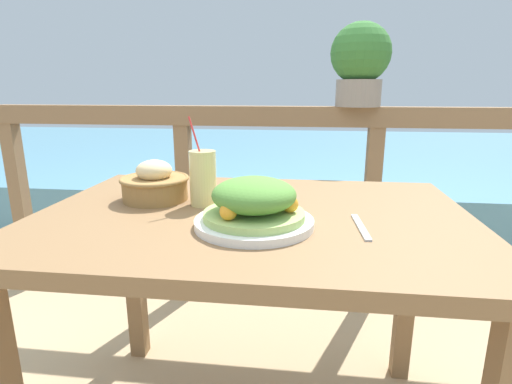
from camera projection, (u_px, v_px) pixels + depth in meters
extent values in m
cube|color=olive|center=(253.00, 219.00, 1.08)|extent=(1.16, 0.82, 0.04)
cube|color=olive|center=(134.00, 275.00, 1.58)|extent=(0.06, 0.06, 0.70)
cube|color=olive|center=(407.00, 291.00, 1.45)|extent=(0.06, 0.06, 0.70)
cube|color=brown|center=(277.00, 116.00, 1.85)|extent=(2.80, 0.08, 0.09)
cube|color=brown|center=(22.00, 207.00, 2.14)|extent=(0.07, 0.07, 0.90)
cube|color=brown|center=(186.00, 214.00, 2.03)|extent=(0.07, 0.07, 0.90)
cube|color=brown|center=(370.00, 221.00, 1.92)|extent=(0.07, 0.07, 0.90)
cube|color=#568EA8|center=(292.00, 168.00, 4.43)|extent=(12.00, 4.00, 0.42)
cylinder|color=white|center=(254.00, 223.00, 0.96)|extent=(0.29, 0.29, 0.02)
cylinder|color=#A8C66B|center=(254.00, 215.00, 0.96)|extent=(0.24, 0.24, 0.02)
ellipsoid|color=#568E38|center=(254.00, 195.00, 0.94)|extent=(0.20, 0.20, 0.08)
sphere|color=#F9A328|center=(290.00, 204.00, 0.94)|extent=(0.04, 0.04, 0.04)
sphere|color=#F9A328|center=(250.00, 194.00, 1.03)|extent=(0.04, 0.04, 0.04)
sphere|color=#F9A328|center=(228.00, 212.00, 0.89)|extent=(0.04, 0.04, 0.04)
cylinder|color=#DBCC7F|center=(203.00, 178.00, 1.13)|extent=(0.08, 0.08, 0.16)
cylinder|color=red|center=(201.00, 155.00, 1.10)|extent=(0.07, 0.01, 0.21)
cylinder|color=olive|center=(155.00, 189.00, 1.19)|extent=(0.19, 0.19, 0.07)
torus|color=olive|center=(155.00, 179.00, 1.18)|extent=(0.20, 0.20, 0.01)
ellipsoid|color=beige|center=(154.00, 171.00, 1.17)|extent=(0.10, 0.10, 0.06)
cylinder|color=gray|center=(358.00, 93.00, 1.78)|extent=(0.20, 0.20, 0.12)
sphere|color=#336B2D|center=(361.00, 53.00, 1.74)|extent=(0.26, 0.26, 0.26)
cube|color=silver|center=(361.00, 227.00, 0.95)|extent=(0.03, 0.18, 0.00)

